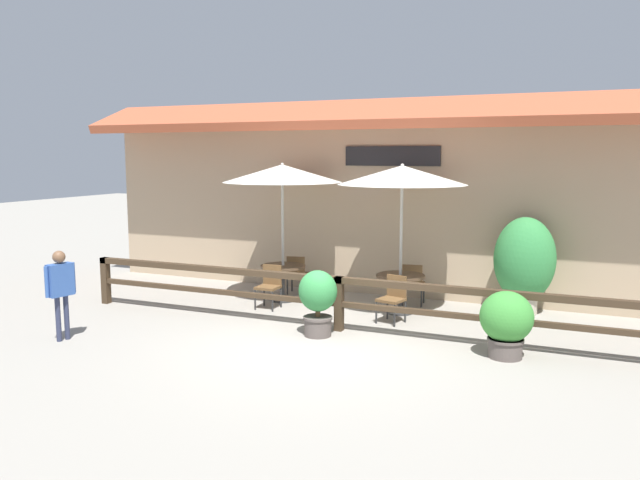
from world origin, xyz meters
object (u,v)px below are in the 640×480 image
dining_table_middle (400,282)px  potted_plant_small_flowering (524,262)px  potted_plant_tall_tropical (318,299)px  chair_near_wallside (297,273)px  pedestrian (60,283)px  chair_middle_streetside (393,297)px  patio_umbrella_middle (402,175)px  patio_umbrella_near (282,174)px  chair_middle_wallside (413,282)px  potted_plant_corner_fern (506,322)px  chair_near_streetside (270,284)px  dining_table_near (283,272)px

dining_table_middle → potted_plant_small_flowering: size_ratio=0.50×
dining_table_middle → potted_plant_tall_tropical: size_ratio=0.83×
chair_near_wallside → dining_table_middle: 2.62m
potted_plant_tall_tropical → pedestrian: bearing=-153.4°
chair_middle_streetside → patio_umbrella_middle: bearing=109.6°
patio_umbrella_near → dining_table_middle: 3.25m
chair_middle_wallside → chair_near_wallside: bearing=-6.8°
potted_plant_corner_fern → pedestrian: (-6.80, -1.94, 0.41)m
chair_near_streetside → potted_plant_small_flowering: bearing=17.4°
chair_middle_wallside → potted_plant_tall_tropical: bearing=64.6°
chair_middle_wallside → chair_middle_streetside: bearing=83.1°
chair_near_streetside → potted_plant_corner_fern: size_ratio=0.84×
dining_table_middle → chair_middle_streetside: bearing=-84.8°
chair_near_wallside → potted_plant_tall_tropical: size_ratio=0.76×
potted_plant_small_flowering → chair_near_wallside: bearing=-177.6°
patio_umbrella_middle → potted_plant_small_flowering: size_ratio=1.54×
chair_near_streetside → chair_middle_streetside: bearing=-2.4°
patio_umbrella_middle → pedestrian: patio_umbrella_middle is taller
chair_near_streetside → chair_near_wallside: size_ratio=1.00×
patio_umbrella_near → chair_middle_wallside: size_ratio=3.36×
patio_umbrella_near → chair_near_streetside: size_ratio=3.36×
potted_plant_corner_fern → pedestrian: bearing=-164.1°
patio_umbrella_near → pedestrian: bearing=-117.8°
potted_plant_corner_fern → pedestrian: pedestrian is taller
chair_middle_wallside → potted_plant_small_flowering: (2.11, 0.20, 0.52)m
patio_umbrella_near → potted_plant_small_flowering: bearing=10.4°
patio_umbrella_near → chair_near_streetside: bearing=-87.5°
dining_table_near → potted_plant_tall_tropical: size_ratio=0.83×
chair_near_wallside → chair_middle_streetside: bearing=140.9°
patio_umbrella_middle → potted_plant_corner_fern: patio_umbrella_middle is taller
potted_plant_small_flowering → pedestrian: bearing=-144.7°
potted_plant_tall_tropical → chair_middle_wallside: bearing=71.3°
patio_umbrella_near → potted_plant_corner_fern: 5.53m
dining_table_middle → patio_umbrella_near: bearing=179.2°
chair_middle_streetside → pedestrian: bearing=-131.2°
pedestrian → dining_table_near: bearing=-14.3°
patio_umbrella_near → chair_middle_streetside: 3.46m
patio_umbrella_near → chair_middle_wallside: 3.45m
chair_near_streetside → chair_middle_wallside: 2.89m
dining_table_middle → pedestrian: 6.05m
dining_table_middle → pedestrian: size_ratio=0.63×
chair_middle_wallside → potted_plant_tall_tropical: 2.88m
patio_umbrella_near → dining_table_middle: size_ratio=3.07×
chair_near_wallside → dining_table_near: bearing=78.6°
patio_umbrella_near → dining_table_near: (-0.00, 0.00, -2.05)m
chair_near_wallside → dining_table_middle: size_ratio=0.91×
chair_middle_streetside → potted_plant_small_flowering: bearing=51.7°
patio_umbrella_near → dining_table_middle: patio_umbrella_near is taller
patio_umbrella_middle → chair_middle_streetside: (0.06, -0.70, -2.17)m
patio_umbrella_middle → chair_middle_wallside: (0.07, 0.70, -2.17)m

